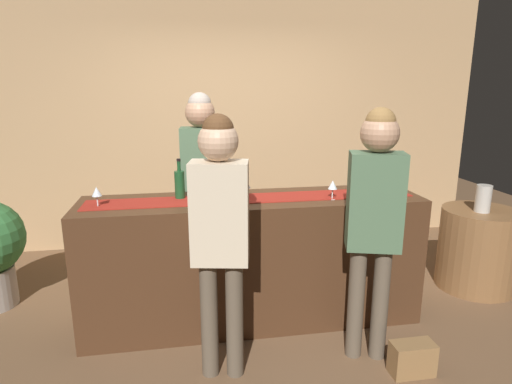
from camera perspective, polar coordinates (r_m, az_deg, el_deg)
name	(u,v)px	position (r m, az deg, el deg)	size (l,w,h in m)	color
ground_plane	(253,318)	(3.61, -0.40, -16.40)	(10.00, 10.00, 0.00)	brown
back_wall	(226,119)	(5.01, -4.02, 9.68)	(6.00, 0.12, 2.90)	tan
bar_counter	(253,260)	(3.38, -0.41, -9.09)	(2.57, 0.60, 1.00)	#472B19
counter_runner_cloth	(253,198)	(3.22, -0.43, -0.83)	(2.44, 0.28, 0.01)	maroon
wine_bottle_green	(180,184)	(3.24, -10.12, 1.07)	(0.07, 0.07, 0.30)	#194723
wine_bottle_clear	(205,187)	(3.12, -6.81, 0.68)	(0.07, 0.07, 0.30)	#B2C6C1
wine_glass_near_customer	(97,192)	(3.17, -20.42, -0.03)	(0.07, 0.07, 0.14)	silver
wine_glass_mid_counter	(333,185)	(3.23, 10.15, 0.88)	(0.07, 0.07, 0.14)	silver
wine_glass_far_end	(246,185)	(3.20, -1.33, 1.00)	(0.07, 0.07, 0.14)	silver
bartender	(202,171)	(3.72, -7.22, 2.76)	(0.36, 0.25, 1.77)	#26262B
customer_sipping	(374,210)	(2.84, 15.46, -2.33)	(0.38, 0.29, 1.70)	brown
customer_browsing	(220,223)	(2.57, -4.82, -4.06)	(0.37, 0.26, 1.67)	brown
round_side_table	(478,249)	(4.45, 27.37, -6.72)	(0.68, 0.68, 0.74)	brown
vase_on_side_table	(483,199)	(4.25, 27.96, -0.77)	(0.13, 0.13, 0.24)	#B7B2A8
handbag	(412,359)	(3.14, 20.05, -20.08)	(0.28, 0.14, 0.22)	olive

